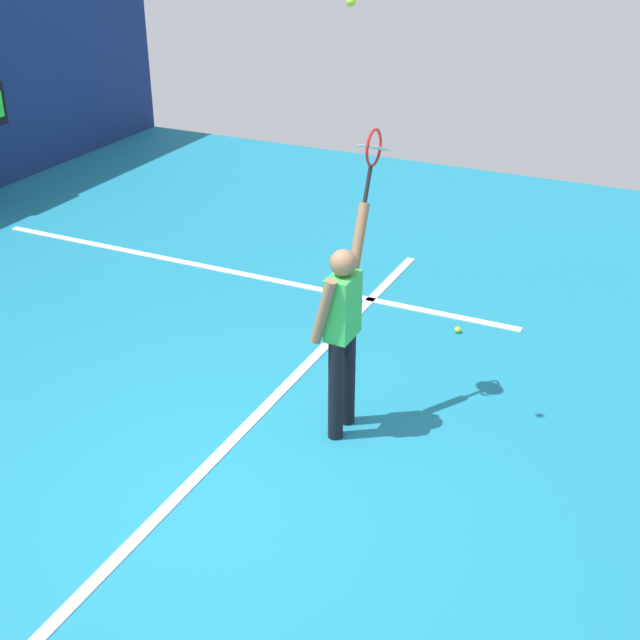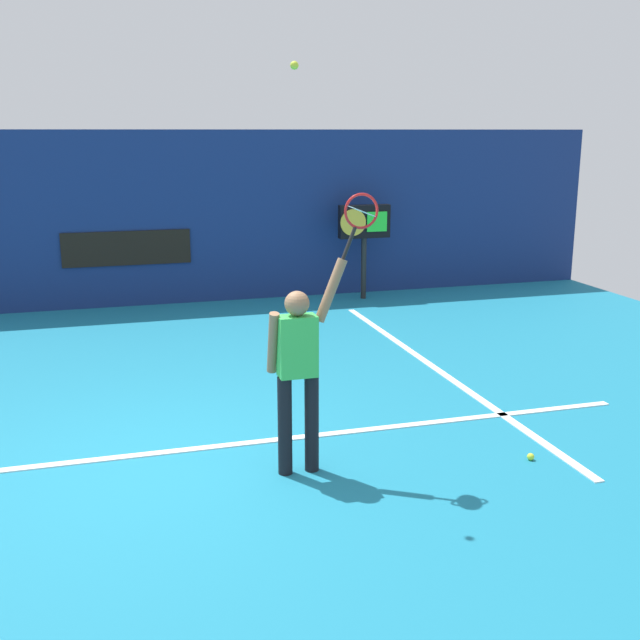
% 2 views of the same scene
% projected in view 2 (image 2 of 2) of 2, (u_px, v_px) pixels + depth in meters
% --- Properties ---
extents(ground_plane, '(18.00, 18.00, 0.00)m').
position_uv_depth(ground_plane, '(165.00, 463.00, 7.23)').
color(ground_plane, teal).
extents(back_wall, '(18.00, 0.20, 3.06)m').
position_uv_depth(back_wall, '(125.00, 220.00, 13.40)').
color(back_wall, navy).
rests_on(back_wall, ground_plane).
extents(sponsor_banner_center, '(2.20, 0.03, 0.60)m').
position_uv_depth(sponsor_banner_center, '(127.00, 248.00, 13.41)').
color(sponsor_banner_center, black).
extents(court_baseline, '(10.00, 0.10, 0.01)m').
position_uv_depth(court_baseline, '(163.00, 453.00, 7.44)').
color(court_baseline, white).
rests_on(court_baseline, ground_plane).
extents(court_sideline, '(0.10, 7.00, 0.01)m').
position_uv_depth(court_sideline, '(435.00, 368.00, 10.08)').
color(court_sideline, white).
rests_on(court_sideline, ground_plane).
extents(tennis_player, '(0.70, 0.31, 1.97)m').
position_uv_depth(tennis_player, '(298.00, 366.00, 6.81)').
color(tennis_player, black).
rests_on(tennis_player, ground_plane).
extents(tennis_racket, '(0.41, 0.27, 0.62)m').
position_uv_depth(tennis_racket, '(360.00, 215.00, 6.64)').
color(tennis_racket, black).
extents(tennis_ball, '(0.07, 0.07, 0.07)m').
position_uv_depth(tennis_ball, '(294.00, 65.00, 6.15)').
color(tennis_ball, '#CCE033').
extents(scoreboard_clock, '(0.96, 0.20, 1.73)m').
position_uv_depth(scoreboard_clock, '(364.00, 226.00, 13.99)').
color(scoreboard_clock, black).
rests_on(scoreboard_clock, ground_plane).
extents(spare_ball, '(0.07, 0.07, 0.07)m').
position_uv_depth(spare_ball, '(531.00, 457.00, 7.28)').
color(spare_ball, '#CCE033').
rests_on(spare_ball, ground_plane).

